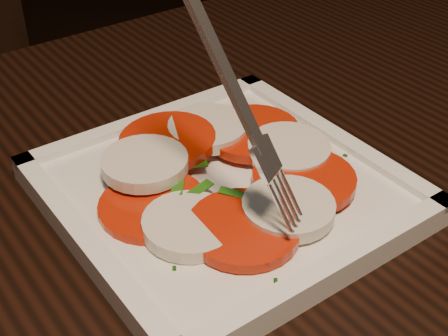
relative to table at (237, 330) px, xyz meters
The scene contains 4 objects.
table is the anchor object (origin of this frame).
plate 0.12m from the table, 65.21° to the left, with size 0.24×0.24×0.01m, color white.
caprese_salad 0.13m from the table, 65.18° to the left, with size 0.20×0.20×0.02m.
fork 0.22m from the table, 133.40° to the left, with size 0.04×0.10×0.18m, color white, non-canonical shape.
Camera 1 is at (-0.29, -0.22, 1.05)m, focal length 50.00 mm.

